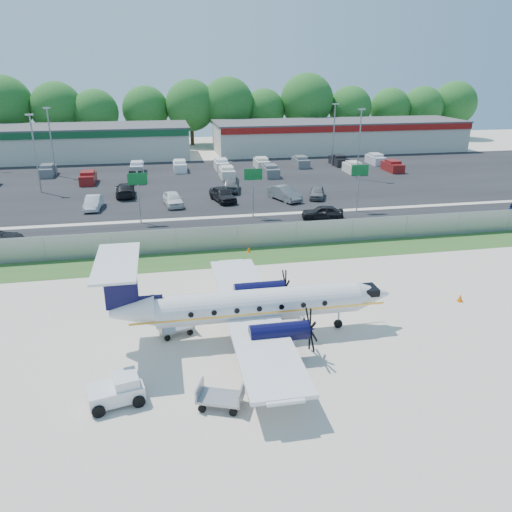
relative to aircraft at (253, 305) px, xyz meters
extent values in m
plane|color=beige|center=(1.43, 0.34, -1.92)|extent=(170.00, 170.00, 0.00)
cube|color=#2D561E|center=(1.43, 12.34, -1.91)|extent=(170.00, 4.00, 0.02)
cube|color=black|center=(1.43, 19.34, -1.91)|extent=(170.00, 8.00, 0.02)
cube|color=black|center=(1.43, 40.34, -1.91)|extent=(170.00, 32.00, 0.02)
cube|color=gray|center=(1.43, 14.34, -0.92)|extent=(120.00, 0.02, 1.90)
cube|color=gray|center=(1.43, 14.34, 0.06)|extent=(120.00, 0.06, 0.06)
cube|color=gray|center=(1.43, 14.34, -1.87)|extent=(120.00, 0.06, 0.06)
cube|color=beige|center=(-22.57, 62.34, 0.58)|extent=(46.00, 12.00, 5.00)
cube|color=#474749|center=(-22.57, 62.34, 3.20)|extent=(46.40, 12.40, 0.24)
cube|color=#0F4723|center=(-22.57, 56.24, 2.58)|extent=(46.00, 0.20, 1.00)
cube|color=beige|center=(27.43, 62.34, 0.58)|extent=(44.00, 12.00, 5.00)
cube|color=#474749|center=(27.43, 62.34, 3.20)|extent=(44.40, 12.40, 0.24)
cube|color=maroon|center=(27.43, 56.24, 2.58)|extent=(44.00, 0.20, 1.00)
cylinder|color=gray|center=(-6.57, 23.34, 0.58)|extent=(0.14, 0.14, 5.00)
cube|color=#0C5923|center=(-6.57, 23.19, 2.38)|extent=(1.80, 0.08, 1.10)
cylinder|color=gray|center=(4.43, 23.34, 0.58)|extent=(0.14, 0.14, 5.00)
cube|color=#0C5923|center=(4.43, 23.19, 2.38)|extent=(1.80, 0.08, 1.10)
cylinder|color=gray|center=(15.43, 23.34, 0.58)|extent=(0.14, 0.14, 5.00)
cube|color=#0C5923|center=(15.43, 23.19, 2.38)|extent=(1.80, 0.08, 1.10)
cylinder|color=gray|center=(-18.57, 38.34, 2.58)|extent=(0.18, 0.18, 9.00)
cube|color=gray|center=(-18.57, 38.34, 7.08)|extent=(0.90, 0.35, 0.18)
cylinder|color=gray|center=(21.43, 38.34, 2.58)|extent=(0.18, 0.18, 9.00)
cube|color=gray|center=(21.43, 38.34, 7.08)|extent=(0.90, 0.35, 0.18)
cylinder|color=gray|center=(-18.57, 48.34, 2.58)|extent=(0.18, 0.18, 9.00)
cube|color=gray|center=(-18.57, 48.34, 7.08)|extent=(0.90, 0.35, 0.18)
cylinder|color=gray|center=(21.43, 48.34, 2.58)|extent=(0.18, 0.18, 9.00)
cube|color=gray|center=(21.43, 48.34, 7.08)|extent=(0.90, 0.35, 0.18)
cylinder|color=silver|center=(0.36, 0.00, 0.00)|extent=(11.16, 1.75, 1.70)
cone|color=silver|center=(6.91, -0.04, 0.00)|extent=(1.97, 1.71, 1.70)
cone|color=silver|center=(-6.38, 0.03, 0.18)|extent=(2.33, 1.71, 1.70)
cube|color=black|center=(6.74, -0.04, 0.31)|extent=(0.81, 1.16, 0.40)
cube|color=silver|center=(-0.09, 0.00, -0.49)|extent=(2.94, 15.72, 0.20)
cylinder|color=black|center=(0.88, -2.59, -0.36)|extent=(3.04, 1.00, 0.98)
cylinder|color=black|center=(0.90, 2.58, -0.36)|extent=(3.04, 1.00, 0.98)
cube|color=black|center=(-6.83, 0.04, 1.69)|extent=(1.70, 0.17, 2.59)
cube|color=silver|center=(-6.92, 0.04, 2.99)|extent=(2.17, 5.54, 0.12)
cylinder|color=gray|center=(5.00, -0.03, -1.34)|extent=(0.11, 0.11, 1.16)
cylinder|color=black|center=(5.00, -0.03, -1.67)|extent=(0.50, 0.16, 0.50)
cylinder|color=black|center=(-0.10, -2.59, -1.63)|extent=(0.57, 0.36, 0.57)
cylinder|color=black|center=(-0.08, 2.59, -1.63)|extent=(0.57, 0.36, 0.57)
cube|color=silver|center=(-7.06, -4.63, -1.40)|extent=(2.62, 1.90, 0.66)
cube|color=silver|center=(-6.60, -4.53, -0.88)|extent=(1.29, 1.43, 0.47)
cube|color=black|center=(-6.18, -4.43, -0.86)|extent=(0.39, 1.06, 0.38)
cylinder|color=black|center=(-7.74, -5.54, -1.63)|extent=(0.60, 0.33, 0.57)
cylinder|color=black|center=(-8.06, -4.09, -1.63)|extent=(0.60, 0.33, 0.57)
cylinder|color=black|center=(-6.07, -5.17, -1.63)|extent=(0.60, 0.33, 0.57)
cylinder|color=black|center=(-6.39, -3.72, -1.63)|extent=(0.60, 0.33, 0.57)
cube|color=gray|center=(-2.53, -5.81, -1.47)|extent=(2.28, 1.83, 0.12)
cube|color=gray|center=(-3.41, -5.46, -1.18)|extent=(0.51, 1.14, 0.59)
cube|color=gray|center=(-1.65, -6.16, -1.18)|extent=(0.51, 1.14, 0.59)
cylinder|color=black|center=(-3.38, -6.06, -1.74)|extent=(0.38, 0.24, 0.36)
cylinder|color=black|center=(-2.98, -5.05, -1.74)|extent=(0.38, 0.24, 0.36)
cylinder|color=black|center=(-2.08, -6.57, -1.74)|extent=(0.38, 0.24, 0.36)
cylinder|color=black|center=(-1.69, -5.56, -1.74)|extent=(0.38, 0.24, 0.36)
cube|color=gray|center=(-4.20, 1.03, -1.49)|extent=(2.14, 1.64, 0.11)
cube|color=gray|center=(-5.06, 0.77, -1.21)|extent=(0.41, 1.11, 0.57)
cube|color=gray|center=(-3.35, 1.29, -1.21)|extent=(0.41, 1.11, 0.57)
cylinder|color=black|center=(-4.69, 0.34, -1.75)|extent=(0.36, 0.21, 0.34)
cylinder|color=black|center=(-4.99, 1.33, -1.75)|extent=(0.36, 0.21, 0.34)
cylinder|color=black|center=(-3.42, 0.73, -1.75)|extent=(0.36, 0.21, 0.34)
cylinder|color=black|center=(-3.72, 1.72, -1.75)|extent=(0.36, 0.21, 0.34)
cone|color=#F66507|center=(13.84, 1.76, -1.66)|extent=(0.34, 0.34, 0.51)
cube|color=#F66507|center=(13.84, 1.76, -1.91)|extent=(0.36, 0.36, 0.03)
cone|color=#F66507|center=(2.18, 13.29, -1.67)|extent=(0.33, 0.33, 0.49)
cube|color=#F66507|center=(2.18, 13.29, -1.91)|extent=(0.34, 0.34, 0.03)
imported|color=black|center=(10.97, 21.16, -1.92)|extent=(4.37, 2.61, 1.39)
imported|color=silver|center=(-11.56, 29.33, -1.92)|extent=(1.73, 4.35, 1.41)
imported|color=silver|center=(-3.27, 29.13, -1.92)|extent=(2.34, 4.65, 1.52)
imported|color=black|center=(2.24, 29.91, -1.92)|extent=(2.97, 5.08, 1.62)
imported|color=#595B5E|center=(9.11, 29.14, -1.92)|extent=(3.31, 5.11, 1.59)
imported|color=#595B5E|center=(13.00, 29.35, -1.92)|extent=(2.87, 4.31, 1.36)
imported|color=black|center=(-8.57, 34.54, -1.92)|extent=(2.38, 5.33, 1.52)
imported|color=#595B5E|center=(3.84, 34.64, -1.92)|extent=(2.82, 5.15, 1.66)
camera|label=1|loc=(-4.48, -24.04, 12.12)|focal=35.00mm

